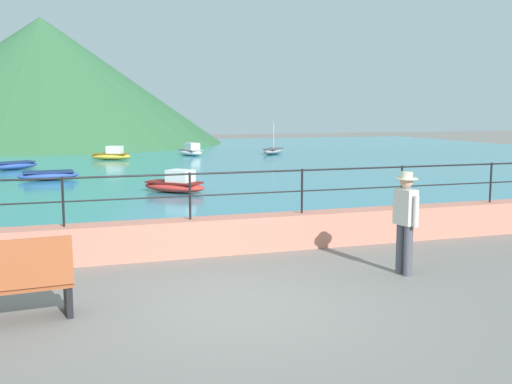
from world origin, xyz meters
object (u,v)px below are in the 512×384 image
(boat_1, at_px, (175,184))
(boat_3, at_px, (111,155))
(boat_0, at_px, (13,165))
(person_walking, at_px, (405,218))
(boat_5, at_px, (191,151))
(bench_main, at_px, (4,282))
(boat_6, at_px, (48,175))
(boat_4, at_px, (273,151))

(boat_1, height_order, boat_3, same)
(boat_0, height_order, boat_3, boat_3)
(person_walking, xyz_separation_m, boat_1, (-1.81, 11.06, -0.65))
(person_walking, height_order, boat_5, person_walking)
(bench_main, distance_m, boat_0, 21.62)
(boat_3, height_order, boat_6, boat_3)
(boat_1, bearing_deg, boat_6, 128.78)
(person_walking, xyz_separation_m, boat_5, (2.19, 27.21, -0.65))
(bench_main, relative_size, boat_6, 0.73)
(boat_3, xyz_separation_m, boat_5, (4.84, 1.79, 0.00))
(boat_4, distance_m, boat_5, 5.14)
(boat_0, height_order, boat_4, boat_4)
(person_walking, bearing_deg, boat_3, 95.95)
(boat_3, bearing_deg, boat_6, -108.98)
(boat_0, bearing_deg, boat_1, -60.73)
(boat_5, bearing_deg, boat_0, -147.72)
(person_walking, height_order, boat_1, person_walking)
(boat_1, bearing_deg, boat_0, 119.27)
(boat_4, bearing_deg, bench_main, -116.45)
(bench_main, relative_size, boat_5, 0.71)
(boat_1, distance_m, boat_4, 18.14)
(boat_0, distance_m, boat_1, 11.53)
(boat_4, height_order, boat_6, boat_4)
(bench_main, relative_size, boat_0, 0.71)
(bench_main, bearing_deg, boat_0, 93.23)
(boat_4, relative_size, boat_6, 0.98)
(bench_main, bearing_deg, boat_4, 63.55)
(boat_3, height_order, boat_5, same)
(bench_main, distance_m, boat_3, 26.12)
(boat_6, bearing_deg, boat_3, 71.02)
(bench_main, bearing_deg, person_walking, 4.25)
(boat_4, xyz_separation_m, boat_6, (-13.17, -10.64, -0.01))
(boat_6, bearing_deg, boat_5, 54.07)
(bench_main, relative_size, person_walking, 0.99)
(person_walking, bearing_deg, boat_4, 74.71)
(person_walking, distance_m, boat_0, 22.40)
(bench_main, distance_m, person_walking, 6.26)
(boat_3, distance_m, boat_6, 9.85)
(boat_4, relative_size, boat_5, 0.95)
(bench_main, distance_m, boat_6, 16.57)
(bench_main, height_order, boat_3, bench_main)
(boat_0, relative_size, boat_3, 0.99)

